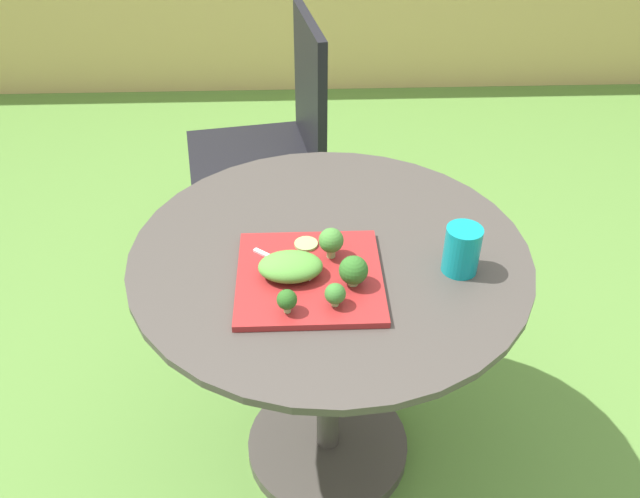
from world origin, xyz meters
name	(u,v)px	position (x,y,z in m)	size (l,w,h in m)	color
ground_plane	(328,449)	(0.00, 0.00, 0.00)	(12.00, 12.00, 0.00)	#568438
patio_table	(329,338)	(0.00, 0.00, 0.44)	(0.86, 0.86, 0.70)	#423D38
patio_chair	(279,132)	(-0.13, 0.90, 0.53)	(0.51, 0.51, 0.90)	black
salad_plate	(310,277)	(-0.05, -0.10, 0.71)	(0.29, 0.29, 0.01)	maroon
drinking_glass	(461,252)	(0.26, -0.08, 0.75)	(0.07, 0.07, 0.10)	#0F8C93
fork	(289,266)	(-0.09, -0.07, 0.72)	(0.13, 0.11, 0.00)	silver
lettuce_mound	(291,267)	(-0.08, -0.10, 0.74)	(0.13, 0.09, 0.05)	#519338
broccoli_floret_0	(333,241)	(0.00, -0.04, 0.76)	(0.05, 0.05, 0.07)	#99B770
broccoli_floret_1	(354,270)	(0.04, -0.13, 0.75)	(0.06, 0.06, 0.06)	#99B770
broccoli_floret_2	(287,300)	(-0.09, -0.21, 0.75)	(0.04, 0.04, 0.05)	#99B770
broccoli_floret_3	(333,294)	(0.00, -0.19, 0.75)	(0.04, 0.04, 0.05)	#99B770
cucumber_slice_0	(306,243)	(-0.05, 0.00, 0.72)	(0.05, 0.05, 0.01)	#8EB766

